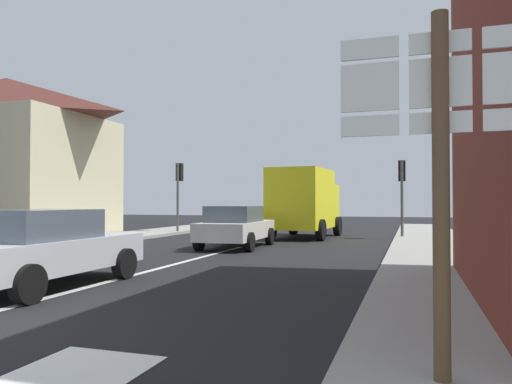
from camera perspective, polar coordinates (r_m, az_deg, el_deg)
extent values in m
plane|color=black|center=(15.68, -4.26, -7.06)|extent=(80.00, 80.00, 0.00)
cube|color=gray|center=(12.58, 20.81, -8.13)|extent=(2.74, 44.00, 0.14)
cube|color=gray|center=(17.60, -27.03, -6.07)|extent=(2.74, 44.00, 0.14)
cube|color=silver|center=(12.09, -11.46, -8.78)|extent=(0.16, 12.00, 0.01)
cube|color=beige|center=(25.66, -27.20, 1.51)|extent=(8.65, 6.29, 5.51)
pyramid|color=#4C231E|center=(26.09, -27.12, 9.69)|extent=(9.08, 6.61, 1.92)
cube|color=beige|center=(28.44, -21.90, -3.63)|extent=(5.19, 1.20, 0.70)
cube|color=#B7BABF|center=(10.13, -23.45, -6.69)|extent=(1.75, 4.20, 0.60)
cube|color=#47515B|center=(9.91, -24.37, -3.48)|extent=(1.55, 2.10, 0.55)
cylinder|color=black|center=(11.75, -22.33, -7.39)|extent=(0.22, 0.64, 0.64)
cylinder|color=black|center=(10.72, -15.08, -8.05)|extent=(0.22, 0.64, 0.64)
cylinder|color=black|center=(8.59, -25.02, -9.70)|extent=(0.22, 0.64, 0.64)
cube|color=beige|center=(17.35, -2.28, -4.44)|extent=(1.91, 4.26, 0.60)
cube|color=#47515B|center=(17.09, -2.54, -2.56)|extent=(1.63, 2.16, 0.55)
cylinder|color=black|center=(18.92, -3.56, -5.08)|extent=(0.24, 0.65, 0.64)
cylinder|color=black|center=(18.42, 1.61, -5.19)|extent=(0.24, 0.65, 0.64)
cylinder|color=black|center=(16.40, -6.66, -5.68)|extent=(0.24, 0.65, 0.64)
cylinder|color=black|center=(15.83, -0.76, -5.85)|extent=(0.24, 0.65, 0.64)
cube|color=yellow|center=(21.61, 5.31, -0.80)|extent=(2.42, 3.82, 2.60)
cube|color=yellow|center=(24.03, 6.94, -1.55)|extent=(2.16, 1.42, 2.00)
cube|color=#47515B|center=(24.09, 6.96, 0.36)|extent=(1.76, 0.20, 0.70)
cylinder|color=black|center=(24.30, 4.39, -3.90)|extent=(0.33, 0.92, 0.90)
cylinder|color=black|center=(23.76, 9.49, -3.95)|extent=(0.33, 0.92, 0.90)
cylinder|color=black|center=(21.07, 1.72, -4.33)|extent=(0.33, 0.92, 0.90)
cylinder|color=black|center=(20.45, 7.56, -4.41)|extent=(0.33, 0.92, 0.90)
cylinder|color=brown|center=(4.33, 20.77, -1.25)|extent=(0.14, 0.14, 3.20)
cube|color=white|center=(4.59, 13.06, 15.94)|extent=(0.50, 0.03, 0.18)
cube|color=black|center=(4.61, 13.08, 15.87)|extent=(0.43, 0.01, 0.13)
cube|color=white|center=(4.50, 13.08, 11.80)|extent=(0.50, 0.03, 0.42)
cube|color=black|center=(4.52, 13.10, 11.75)|extent=(0.43, 0.01, 0.32)
cube|color=white|center=(4.44, 13.10, 7.52)|extent=(0.50, 0.03, 0.18)
cube|color=black|center=(4.46, 13.12, 7.48)|extent=(0.43, 0.01, 0.13)
cube|color=white|center=(4.58, 20.60, 16.01)|extent=(0.50, 0.03, 0.18)
cube|color=black|center=(4.60, 20.59, 15.94)|extent=(0.43, 0.01, 0.13)
cube|color=white|center=(4.50, 20.63, 11.87)|extent=(0.50, 0.03, 0.42)
cube|color=black|center=(4.51, 20.62, 11.81)|extent=(0.43, 0.01, 0.32)
cube|color=white|center=(4.43, 20.67, 7.58)|extent=(0.50, 0.03, 0.18)
cube|color=black|center=(4.45, 20.65, 7.54)|extent=(0.43, 0.01, 0.13)
cylinder|color=#47474C|center=(21.93, 16.64, -0.87)|extent=(0.12, 0.12, 3.41)
cube|color=black|center=(22.17, 16.63, 2.38)|extent=(0.30, 0.28, 0.90)
sphere|color=#360303|center=(22.32, 16.64, 3.05)|extent=(0.18, 0.18, 0.18)
sphere|color=orange|center=(22.31, 16.64, 2.33)|extent=(0.18, 0.18, 0.18)
sphere|color=black|center=(22.29, 16.64, 1.61)|extent=(0.18, 0.18, 0.18)
cylinder|color=#47474C|center=(24.95, -9.11, -0.75)|extent=(0.12, 0.12, 3.58)
cube|color=black|center=(25.18, -8.90, 2.30)|extent=(0.30, 0.28, 0.90)
sphere|color=#360303|center=(25.32, -8.75, 2.89)|extent=(0.18, 0.18, 0.18)
sphere|color=orange|center=(25.30, -8.76, 2.26)|extent=(0.18, 0.18, 0.18)
sphere|color=black|center=(25.29, -8.76, 1.62)|extent=(0.18, 0.18, 0.18)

